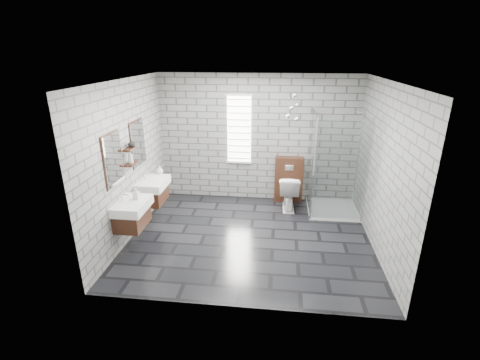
% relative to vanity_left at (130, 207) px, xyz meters
% --- Properties ---
extents(floor, '(4.20, 3.60, 0.02)m').
position_rel_vanity_left_xyz_m(floor, '(1.91, 0.55, -0.77)').
color(floor, black).
rests_on(floor, ground).
extents(ceiling, '(4.20, 3.60, 0.02)m').
position_rel_vanity_left_xyz_m(ceiling, '(1.91, 0.55, 1.95)').
color(ceiling, white).
rests_on(ceiling, wall_back).
extents(wall_back, '(4.20, 0.02, 2.70)m').
position_rel_vanity_left_xyz_m(wall_back, '(1.91, 2.36, 0.59)').
color(wall_back, gray).
rests_on(wall_back, floor).
extents(wall_front, '(4.20, 0.02, 2.70)m').
position_rel_vanity_left_xyz_m(wall_front, '(1.91, -1.26, 0.59)').
color(wall_front, gray).
rests_on(wall_front, floor).
extents(wall_left, '(0.02, 3.60, 2.70)m').
position_rel_vanity_left_xyz_m(wall_left, '(-0.20, 0.55, 0.59)').
color(wall_left, gray).
rests_on(wall_left, floor).
extents(wall_right, '(0.02, 3.60, 2.70)m').
position_rel_vanity_left_xyz_m(wall_right, '(4.02, 0.55, 0.59)').
color(wall_right, gray).
rests_on(wall_right, floor).
extents(vanity_left, '(0.47, 0.70, 1.57)m').
position_rel_vanity_left_xyz_m(vanity_left, '(0.00, 0.00, 0.00)').
color(vanity_left, '#3E2013').
rests_on(vanity_left, wall_left).
extents(vanity_right, '(0.47, 0.70, 1.57)m').
position_rel_vanity_left_xyz_m(vanity_right, '(0.00, 0.99, 0.00)').
color(vanity_right, '#3E2013').
rests_on(vanity_right, wall_left).
extents(shelf_lower, '(0.14, 0.30, 0.03)m').
position_rel_vanity_left_xyz_m(shelf_lower, '(-0.12, 0.50, 0.56)').
color(shelf_lower, '#3E2013').
rests_on(shelf_lower, wall_left).
extents(shelf_upper, '(0.14, 0.30, 0.03)m').
position_rel_vanity_left_xyz_m(shelf_upper, '(-0.12, 0.50, 0.82)').
color(shelf_upper, '#3E2013').
rests_on(shelf_upper, wall_left).
extents(window, '(0.56, 0.05, 1.48)m').
position_rel_vanity_left_xyz_m(window, '(1.51, 2.33, 0.79)').
color(window, white).
rests_on(window, wall_back).
extents(cistern_panel, '(0.60, 0.20, 1.00)m').
position_rel_vanity_left_xyz_m(cistern_panel, '(2.60, 2.25, -0.26)').
color(cistern_panel, '#3E2013').
rests_on(cistern_panel, floor).
extents(flush_plate, '(0.18, 0.01, 0.12)m').
position_rel_vanity_left_xyz_m(flush_plate, '(2.60, 2.15, 0.04)').
color(flush_plate, silver).
rests_on(flush_plate, cistern_panel).
extents(shower_enclosure, '(1.00, 1.00, 2.03)m').
position_rel_vanity_left_xyz_m(shower_enclosure, '(3.41, 1.73, -0.25)').
color(shower_enclosure, white).
rests_on(shower_enclosure, floor).
extents(pendant_cluster, '(0.26, 0.21, 0.86)m').
position_rel_vanity_left_xyz_m(pendant_cluster, '(2.61, 1.93, 1.33)').
color(pendant_cluster, silver).
rests_on(pendant_cluster, ceiling).
extents(toilet, '(0.42, 0.72, 0.73)m').
position_rel_vanity_left_xyz_m(toilet, '(2.60, 1.87, -0.39)').
color(toilet, white).
rests_on(toilet, floor).
extents(soap_bottle_a, '(0.10, 0.10, 0.19)m').
position_rel_vanity_left_xyz_m(soap_bottle_a, '(0.09, 0.10, 0.19)').
color(soap_bottle_a, '#B2B2B2').
rests_on(soap_bottle_a, vanity_left).
extents(soap_bottle_b, '(0.17, 0.17, 0.16)m').
position_rel_vanity_left_xyz_m(soap_bottle_b, '(0.06, 1.34, 0.17)').
color(soap_bottle_b, '#B2B2B2').
rests_on(soap_bottle_b, vanity_right).
extents(soap_bottle_c, '(0.10, 0.10, 0.22)m').
position_rel_vanity_left_xyz_m(soap_bottle_c, '(-0.11, 0.48, 0.69)').
color(soap_bottle_c, '#B2B2B2').
rests_on(soap_bottle_c, shelf_lower).
extents(vase, '(0.15, 0.15, 0.13)m').
position_rel_vanity_left_xyz_m(vase, '(-0.11, 0.58, 0.90)').
color(vase, '#B2B2B2').
rests_on(vase, shelf_upper).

